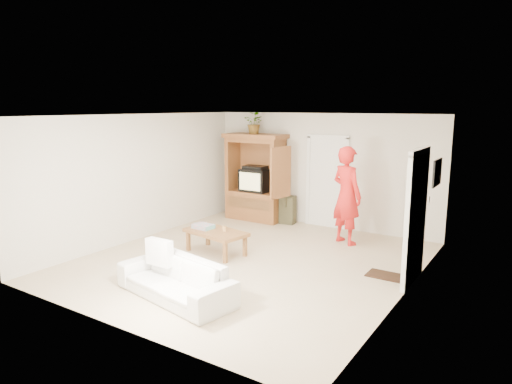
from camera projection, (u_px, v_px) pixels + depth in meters
floor at (250, 261)px, 8.25m from camera, size 6.00×6.00×0.00m
ceiling at (249, 115)px, 7.76m from camera, size 6.00×6.00×0.00m
wall_back at (322, 170)px, 10.48m from camera, size 5.50×0.00×5.50m
wall_front at (112, 229)px, 5.53m from camera, size 5.50×0.00×5.50m
wall_left at (140, 177)px, 9.47m from camera, size 0.00×6.00×6.00m
wall_right at (409, 210)px, 6.54m from camera, size 0.00×6.00×6.00m
armoire at (256, 183)px, 11.11m from camera, size 1.82×1.14×2.10m
door_back at (327, 183)px, 10.43m from camera, size 0.85×0.05×2.04m
doorway_right at (416, 220)px, 7.10m from camera, size 0.05×0.90×2.04m
framed_picture at (437, 173)px, 8.06m from camera, size 0.03×0.60×0.48m
doormat at (386, 276)px, 7.51m from camera, size 0.60×0.40×0.02m
plant at (255, 123)px, 10.83m from camera, size 0.47×0.41×0.52m
man at (347, 195)px, 9.15m from camera, size 0.85×0.73×1.98m
sofa at (175, 279)px, 6.64m from camera, size 2.05×1.10×0.57m
coffee_table at (216, 234)px, 8.60m from camera, size 1.29×0.86×0.45m
towel at (203, 226)px, 8.75m from camera, size 0.40×0.30×0.08m
candle at (224, 229)px, 8.54m from camera, size 0.08×0.08×0.10m
backpack_black at (279, 214)px, 11.03m from camera, size 0.33×0.23×0.37m
backpack_olive at (288, 210)px, 10.81m from camera, size 0.38×0.30×0.67m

